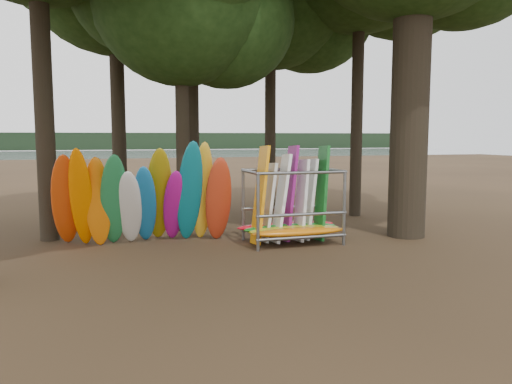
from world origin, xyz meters
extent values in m
plane|color=#47331E|center=(0.00, 0.00, 0.00)|extent=(120.00, 120.00, 0.00)
plane|color=gray|center=(0.00, 60.00, 0.00)|extent=(160.00, 160.00, 0.00)
cube|color=black|center=(0.00, 110.00, 2.00)|extent=(160.00, 4.00, 4.00)
cylinder|color=black|center=(-5.66, 2.84, 6.49)|extent=(0.55, 0.55, 12.98)
cylinder|color=black|center=(-3.45, 6.59, 5.75)|extent=(0.53, 0.53, 11.51)
cylinder|color=black|center=(-0.55, 7.29, 6.59)|extent=(0.62, 0.62, 13.18)
cylinder|color=black|center=(2.72, 6.90, 5.52)|extent=(0.46, 0.46, 11.05)
cylinder|color=black|center=(-1.54, 3.24, 4.45)|extent=(0.44, 0.44, 8.90)
cylinder|color=black|center=(5.41, 4.37, 6.63)|extent=(0.45, 0.45, 13.25)
cylinder|color=black|center=(4.96, 0.20, 6.18)|extent=(1.14, 1.14, 12.35)
ellipsoid|color=#E5450D|center=(-5.07, 1.43, 1.33)|extent=(0.84, 1.98, 2.80)
ellipsoid|color=#FF7300|center=(-4.65, 1.13, 1.41)|extent=(0.73, 1.87, 2.95)
ellipsoid|color=orange|center=(-4.22, 1.20, 1.29)|extent=(0.76, 1.12, 2.65)
ellipsoid|color=#237F45|center=(-3.80, 1.12, 1.33)|extent=(0.81, 1.80, 2.79)
ellipsoid|color=silver|center=(-3.38, 1.18, 1.10)|extent=(0.80, 1.68, 2.33)
ellipsoid|color=#176DB2|center=(-2.95, 1.24, 1.16)|extent=(0.81, 1.85, 2.48)
ellipsoid|color=#A2880E|center=(-2.53, 1.42, 1.40)|extent=(0.83, 1.88, 2.93)
ellipsoid|color=#AF1186|center=(-2.10, 1.38, 1.08)|extent=(0.64, 1.53, 2.30)
ellipsoid|color=#0C6C7B|center=(-1.68, 1.12, 1.50)|extent=(0.76, 1.58, 3.10)
ellipsoid|color=gold|center=(-1.26, 1.36, 1.48)|extent=(0.63, 1.17, 3.05)
ellipsoid|color=#B73117|center=(-0.83, 1.11, 1.26)|extent=(0.82, 1.14, 2.62)
ellipsoid|color=orange|center=(1.20, -0.19, 0.42)|extent=(2.84, 0.55, 0.24)
ellipsoid|color=#ABA616|center=(1.20, 0.12, 0.42)|extent=(2.81, 0.55, 0.24)
ellipsoid|color=#19711C|center=(1.20, 0.47, 0.42)|extent=(2.91, 0.55, 0.24)
ellipsoid|color=red|center=(1.20, 0.83, 0.42)|extent=(3.10, 0.55, 0.24)
cube|color=orange|center=(0.25, 0.46, 1.42)|extent=(0.52, 0.83, 2.86)
cube|color=silver|center=(0.57, 0.62, 1.17)|extent=(0.43, 0.76, 2.36)
cube|color=white|center=(0.88, 0.43, 1.30)|extent=(0.55, 0.79, 2.62)
cube|color=#881672|center=(1.20, 0.62, 1.42)|extent=(0.51, 0.83, 2.86)
cube|color=white|center=(1.52, 0.44, 1.21)|extent=(0.39, 0.79, 2.46)
cube|color=silver|center=(1.83, 0.59, 1.22)|extent=(0.43, 0.77, 2.46)
cube|color=#176923|center=(2.15, 0.41, 1.41)|extent=(0.36, 0.80, 2.85)
camera|label=1|loc=(-4.03, -13.14, 3.11)|focal=35.00mm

